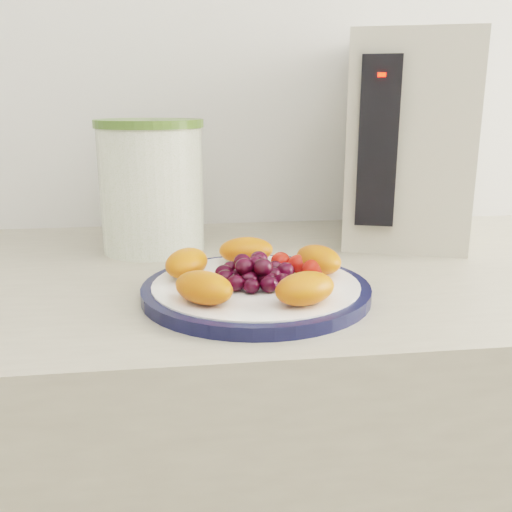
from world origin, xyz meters
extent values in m
cylinder|color=#111535|center=(-0.07, 1.08, 0.91)|extent=(0.27, 0.27, 0.01)
cylinder|color=white|center=(-0.07, 1.08, 0.91)|extent=(0.25, 0.25, 0.02)
cylinder|color=#4A6711|center=(-0.19, 1.32, 0.99)|extent=(0.21, 0.21, 0.19)
cylinder|color=#48682C|center=(-0.19, 1.32, 1.09)|extent=(0.22, 0.22, 0.01)
cube|color=#BBB5A2|center=(0.22, 1.35, 1.06)|extent=(0.26, 0.31, 0.32)
cube|color=black|center=(0.13, 1.24, 1.07)|extent=(0.06, 0.04, 0.24)
cube|color=#FF0C05|center=(0.13, 1.23, 1.16)|extent=(0.01, 0.01, 0.01)
ellipsoid|color=#CE4B11|center=(0.02, 1.11, 0.93)|extent=(0.07, 0.08, 0.03)
ellipsoid|color=#CE4B11|center=(-0.07, 1.16, 0.93)|extent=(0.07, 0.05, 0.03)
ellipsoid|color=#CE4B11|center=(-0.15, 1.11, 0.93)|extent=(0.07, 0.08, 0.03)
ellipsoid|color=#CE4B11|center=(-0.13, 1.01, 0.93)|extent=(0.08, 0.08, 0.03)
ellipsoid|color=#CE4B11|center=(-0.02, 1.00, 0.93)|extent=(0.09, 0.08, 0.03)
ellipsoid|color=black|center=(-0.07, 1.08, 0.93)|extent=(0.02, 0.02, 0.02)
ellipsoid|color=black|center=(-0.05, 1.08, 0.93)|extent=(0.02, 0.02, 0.02)
ellipsoid|color=black|center=(-0.06, 1.09, 0.93)|extent=(0.02, 0.02, 0.02)
ellipsoid|color=black|center=(-0.08, 1.09, 0.93)|extent=(0.02, 0.02, 0.02)
ellipsoid|color=black|center=(-0.09, 1.08, 0.93)|extent=(0.02, 0.02, 0.02)
ellipsoid|color=black|center=(-0.08, 1.06, 0.93)|extent=(0.02, 0.02, 0.02)
ellipsoid|color=black|center=(-0.06, 1.06, 0.93)|extent=(0.02, 0.02, 0.02)
ellipsoid|color=black|center=(-0.03, 1.09, 0.93)|extent=(0.02, 0.02, 0.02)
ellipsoid|color=black|center=(-0.04, 1.10, 0.93)|extent=(0.02, 0.02, 0.02)
ellipsoid|color=black|center=(-0.06, 1.11, 0.93)|extent=(0.02, 0.02, 0.02)
ellipsoid|color=black|center=(-0.08, 1.11, 0.93)|extent=(0.02, 0.02, 0.02)
ellipsoid|color=black|center=(-0.09, 1.10, 0.93)|extent=(0.02, 0.02, 0.02)
ellipsoid|color=black|center=(-0.10, 1.09, 0.93)|extent=(0.02, 0.02, 0.02)
ellipsoid|color=black|center=(-0.10, 1.07, 0.93)|extent=(0.02, 0.02, 0.02)
ellipsoid|color=black|center=(-0.09, 1.05, 0.93)|extent=(0.02, 0.02, 0.02)
ellipsoid|color=black|center=(-0.08, 1.04, 0.93)|extent=(0.02, 0.02, 0.02)
ellipsoid|color=black|center=(-0.06, 1.04, 0.93)|extent=(0.02, 0.02, 0.02)
ellipsoid|color=black|center=(-0.04, 1.05, 0.93)|extent=(0.02, 0.02, 0.02)
ellipsoid|color=black|center=(-0.07, 1.08, 0.94)|extent=(0.02, 0.02, 0.02)
ellipsoid|color=black|center=(-0.06, 1.09, 0.94)|extent=(0.02, 0.02, 0.02)
ellipsoid|color=black|center=(-0.08, 1.09, 0.94)|extent=(0.02, 0.02, 0.02)
ellipsoid|color=black|center=(-0.08, 1.06, 0.94)|extent=(0.02, 0.02, 0.02)
ellipsoid|color=black|center=(-0.06, 1.06, 0.94)|extent=(0.02, 0.02, 0.02)
ellipsoid|color=red|center=(-0.01, 1.11, 0.93)|extent=(0.03, 0.02, 0.02)
ellipsoid|color=red|center=(0.02, 1.11, 0.93)|extent=(0.04, 0.03, 0.02)
ellipsoid|color=red|center=(0.00, 1.09, 0.93)|extent=(0.04, 0.04, 0.02)
ellipsoid|color=red|center=(-0.03, 1.12, 0.93)|extent=(0.03, 0.04, 0.02)
camera|label=1|loc=(-0.15, 0.44, 1.13)|focal=40.00mm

